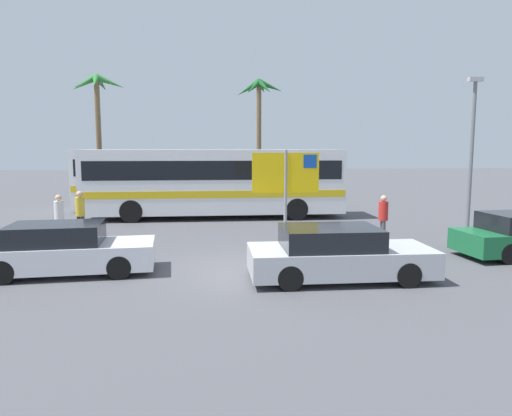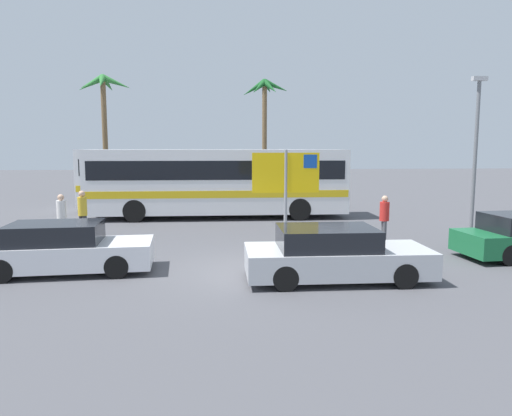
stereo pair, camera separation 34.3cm
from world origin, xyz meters
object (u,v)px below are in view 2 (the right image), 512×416
bus_front_coach (218,180)px  car_white (64,249)px  pedestrian_crossing_lot (83,210)px  car_silver (334,255)px  bus_rear_coach (195,176)px  pedestrian_near_sign (384,216)px  pedestrian_by_bus (62,214)px  ferry_sign (287,177)px

bus_front_coach → car_white: bearing=-112.4°
bus_front_coach → pedestrian_crossing_lot: (-4.82, -4.87, -0.75)m
bus_front_coach → car_silver: bus_front_coach is taller
pedestrian_crossing_lot → bus_rear_coach: bearing=2.5°
pedestrian_near_sign → pedestrian_crossing_lot: pedestrian_crossing_lot is taller
car_silver → pedestrian_crossing_lot: (-7.73, 5.94, 0.39)m
pedestrian_near_sign → pedestrian_by_bus: bearing=-2.6°
pedestrian_near_sign → pedestrian_crossing_lot: 10.60m
ferry_sign → pedestrian_near_sign: size_ratio=1.93×
ferry_sign → bus_rear_coach: bearing=109.7°
pedestrian_near_sign → pedestrian_crossing_lot: (-10.46, 1.74, 0.06)m
car_silver → pedestrian_crossing_lot: size_ratio=2.59×
car_silver → pedestrian_crossing_lot: bearing=142.7°
bus_front_coach → pedestrian_by_bus: bearing=-135.2°
ferry_sign → pedestrian_by_bus: bearing=170.0°
bus_front_coach → bus_rear_coach: same height
bus_rear_coach → pedestrian_near_sign: 12.13m
bus_rear_coach → pedestrian_crossing_lot: bearing=-113.5°
bus_rear_coach → car_white: size_ratio=2.64×
bus_rear_coach → car_silver: (4.16, -14.15, -1.15)m
ferry_sign → bus_front_coach: bearing=109.0°
bus_rear_coach → car_white: (-2.72, -12.97, -1.15)m
car_silver → bus_rear_coach: bearing=106.6°
bus_front_coach → pedestrian_by_bus: (-5.40, -5.35, -0.81)m
bus_rear_coach → ferry_sign: size_ratio=3.70×
bus_front_coach → pedestrian_by_bus: size_ratio=7.11×
bus_front_coach → pedestrian_near_sign: size_ratio=7.12×
bus_rear_coach → ferry_sign: bearing=-70.7°
pedestrian_crossing_lot → car_white: bearing=-144.0°
car_white → pedestrian_near_sign: size_ratio=2.70×
bus_rear_coach → car_silver: size_ratio=2.62×
bus_rear_coach → pedestrian_by_bus: 9.67m
bus_rear_coach → ferry_sign: (3.54, -10.10, 0.54)m
pedestrian_crossing_lot → ferry_sign: bearing=-78.9°
bus_rear_coach → ferry_sign: ferry_sign is taller
pedestrian_crossing_lot → car_silver: bearing=-101.6°
ferry_sign → pedestrian_by_bus: (-7.69, 1.41, -1.35)m
pedestrian_by_bus → bus_front_coach: bearing=-138.6°
bus_rear_coach → pedestrian_crossing_lot: (-3.57, -8.21, -0.75)m
pedestrian_by_bus → ferry_sign: bearing=166.2°
bus_front_coach → car_silver: size_ratio=2.62×
ferry_sign → car_white: 7.10m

